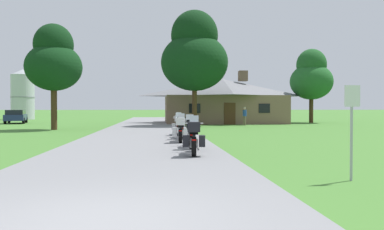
# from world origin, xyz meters

# --- Properties ---
(ground_plane) EXTENTS (500.00, 500.00, 0.00)m
(ground_plane) POSITION_xyz_m (0.00, 20.00, 0.00)
(ground_plane) COLOR #42752D
(asphalt_driveway) EXTENTS (6.40, 80.00, 0.06)m
(asphalt_driveway) POSITION_xyz_m (0.00, 18.00, 0.03)
(asphalt_driveway) COLOR slate
(asphalt_driveway) RESTS_ON ground
(motorcycle_blue_nearest_to_camera) EXTENTS (0.84, 2.08, 1.30)m
(motorcycle_blue_nearest_to_camera) POSITION_xyz_m (1.99, 7.38, 0.61)
(motorcycle_blue_nearest_to_camera) COLOR black
(motorcycle_blue_nearest_to_camera) RESTS_ON asphalt_driveway
(motorcycle_red_second_in_row) EXTENTS (0.66, 2.08, 1.30)m
(motorcycle_red_second_in_row) POSITION_xyz_m (2.08, 9.71, 0.62)
(motorcycle_red_second_in_row) COLOR black
(motorcycle_red_second_in_row) RESTS_ON asphalt_driveway
(motorcycle_red_third_in_row) EXTENTS (0.83, 2.08, 1.30)m
(motorcycle_red_third_in_row) POSITION_xyz_m (1.83, 12.25, 0.61)
(motorcycle_red_third_in_row) COLOR black
(motorcycle_red_third_in_row) RESTS_ON asphalt_driveway
(motorcycle_white_fourth_in_row) EXTENTS (0.66, 2.08, 1.30)m
(motorcycle_white_fourth_in_row) POSITION_xyz_m (1.94, 14.53, 0.62)
(motorcycle_white_fourth_in_row) COLOR black
(motorcycle_white_fourth_in_row) RESTS_ON asphalt_driveway
(motorcycle_orange_farthest_in_row) EXTENTS (0.80, 2.08, 1.30)m
(motorcycle_orange_farthest_in_row) POSITION_xyz_m (1.96, 16.86, 0.61)
(motorcycle_orange_farthest_in_row) COLOR black
(motorcycle_orange_farthest_in_row) RESTS_ON asphalt_driveway
(stone_lodge) EXTENTS (12.83, 8.57, 5.57)m
(stone_lodge) POSITION_xyz_m (7.67, 35.27, 2.40)
(stone_lodge) COLOR brown
(stone_lodge) RESTS_ON ground
(bystander_blue_shirt_near_lodge) EXTENTS (0.30, 0.54, 1.69)m
(bystander_blue_shirt_near_lodge) POSITION_xyz_m (8.73, 29.46, 0.95)
(bystander_blue_shirt_near_lodge) COLOR #75664C
(bystander_blue_shirt_near_lodge) RESTS_ON ground
(metal_signpost_roadside) EXTENTS (0.36, 0.06, 2.14)m
(metal_signpost_roadside) POSITION_xyz_m (5.10, 2.80, 1.35)
(metal_signpost_roadside) COLOR #9EA0A5
(metal_signpost_roadside) RESTS_ON ground
(tree_left_near) EXTENTS (4.09, 4.09, 7.78)m
(tree_left_near) POSITION_xyz_m (-6.83, 23.73, 5.08)
(tree_left_near) COLOR #422D19
(tree_left_near) RESTS_ON ground
(tree_right_of_lodge) EXTENTS (4.55, 4.55, 7.96)m
(tree_right_of_lodge) POSITION_xyz_m (17.28, 34.96, 4.96)
(tree_right_of_lodge) COLOR #422D19
(tree_right_of_lodge) RESTS_ON ground
(tree_by_lodge_front) EXTENTS (5.97, 5.97, 10.28)m
(tree_by_lodge_front) POSITION_xyz_m (4.04, 28.85, 6.37)
(tree_by_lodge_front) COLOR #422D19
(tree_by_lodge_front) RESTS_ON ground
(metal_silo_distant) EXTENTS (3.14, 3.14, 6.88)m
(metal_silo_distant) POSITION_xyz_m (-17.70, 49.43, 3.44)
(metal_silo_distant) COLOR #B2B7BC
(metal_silo_distant) RESTS_ON ground
(parked_navy_suv_far_left) EXTENTS (2.83, 4.90, 1.40)m
(parked_navy_suv_far_left) POSITION_xyz_m (-13.82, 35.85, 0.78)
(parked_navy_suv_far_left) COLOR navy
(parked_navy_suv_far_left) RESTS_ON ground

